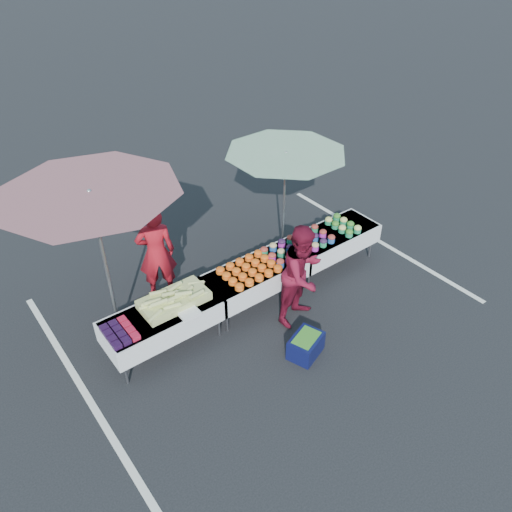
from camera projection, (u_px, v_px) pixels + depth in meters
ground at (256, 301)px, 8.87m from camera, size 80.00×80.00×0.00m
stripe_left at (83, 389)px, 7.30m from camera, size 0.10×5.00×0.00m
stripe_right at (377, 240)px, 10.45m from camera, size 0.10×5.00×0.00m
table_left at (163, 320)px, 7.64m from camera, size 1.86×0.81×0.75m
table_center at (256, 276)px, 8.53m from camera, size 1.86×0.81×0.75m
table_right at (331, 240)px, 9.42m from camera, size 1.86×0.81×0.75m
berry_punnets at (120, 333)px, 7.13m from camera, size 0.40×0.54×0.08m
corn_pile at (174, 300)px, 7.64m from camera, size 1.16×0.57×0.26m
plastic_bags at (189, 313)px, 7.49m from camera, size 0.30×0.25×0.05m
carrot_bowls at (249, 269)px, 8.32m from camera, size 0.95×0.69×0.11m
potato_cups at (298, 245)px, 8.85m from camera, size 1.34×0.58×0.16m
bean_baskets at (343, 225)px, 9.40m from camera, size 0.36×0.68×0.15m
vendor at (156, 252)px, 8.54m from camera, size 0.77×0.64×1.80m
customer at (303, 274)px, 8.05m from camera, size 1.01×0.86×1.80m
umbrella_left at (92, 205)px, 6.87m from camera, size 2.80×2.80×2.65m
umbrella_right at (285, 162)px, 8.82m from camera, size 2.89×2.89×2.24m
storage_bin at (306, 345)px, 7.76m from camera, size 0.65×0.56×0.36m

